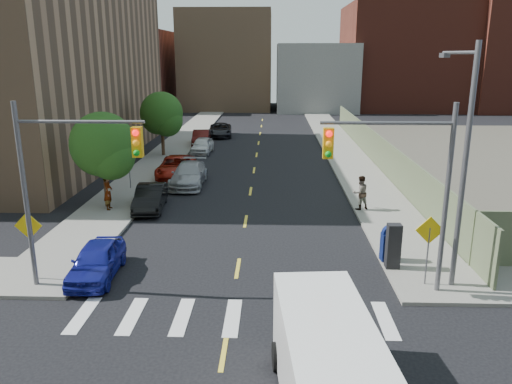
# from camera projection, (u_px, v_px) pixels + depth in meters

# --- Properties ---
(sidewalk_nw) EXTENTS (3.50, 73.00, 0.15)m
(sidewalk_nw) POSITION_uv_depth(u_px,v_px,m) (187.00, 136.00, 53.09)
(sidewalk_nw) COLOR gray
(sidewalk_nw) RESTS_ON ground
(sidewalk_ne) EXTENTS (3.50, 73.00, 0.15)m
(sidewalk_ne) POSITION_uv_depth(u_px,v_px,m) (333.00, 137.00, 52.59)
(sidewalk_ne) COLOR gray
(sidewalk_ne) RESTS_ON ground
(fence_north) EXTENTS (0.12, 44.00, 2.50)m
(fence_north) POSITION_uv_depth(u_px,v_px,m) (377.00, 150.00, 39.22)
(fence_north) COLOR #5D6748
(fence_north) RESTS_ON ground
(bg_bldg_west) EXTENTS (14.00, 18.00, 12.00)m
(bg_bldg_west) POSITION_uv_depth(u_px,v_px,m) (126.00, 70.00, 79.41)
(bg_bldg_west) COLOR #592319
(bg_bldg_west) RESTS_ON ground
(bg_bldg_midwest) EXTENTS (14.00, 16.00, 15.00)m
(bg_bldg_midwest) POSITION_uv_depth(u_px,v_px,m) (228.00, 61.00, 80.42)
(bg_bldg_midwest) COLOR #8C6B4C
(bg_bldg_midwest) RESTS_ON ground
(bg_bldg_center) EXTENTS (12.00, 16.00, 10.00)m
(bg_bldg_center) POSITION_uv_depth(u_px,v_px,m) (315.00, 77.00, 78.71)
(bg_bldg_center) COLOR gray
(bg_bldg_center) RESTS_ON ground
(bg_bldg_east) EXTENTS (18.00, 18.00, 16.00)m
(bg_bldg_east) POSITION_uv_depth(u_px,v_px,m) (403.00, 57.00, 79.38)
(bg_bldg_east) COLOR #592319
(bg_bldg_east) RESTS_ON ground
(bg_bldg_fareast) EXTENTS (14.00, 16.00, 18.00)m
(bg_bldg_fareast) POSITION_uv_depth(u_px,v_px,m) (511.00, 51.00, 76.67)
(bg_bldg_fareast) COLOR #592319
(bg_bldg_fareast) RESTS_ON ground
(signal_nw) EXTENTS (4.59, 0.30, 7.00)m
(signal_nw) POSITION_uv_depth(u_px,v_px,m) (64.00, 172.00, 17.66)
(signal_nw) COLOR #59595E
(signal_nw) RESTS_ON ground
(signal_ne) EXTENTS (4.59, 0.30, 7.00)m
(signal_ne) POSITION_uv_depth(u_px,v_px,m) (405.00, 174.00, 17.27)
(signal_ne) COLOR #59595E
(signal_ne) RESTS_ON ground
(streetlight_ne) EXTENTS (0.25, 3.70, 9.00)m
(streetlight_ne) POSITION_uv_depth(u_px,v_px,m) (462.00, 150.00, 17.88)
(streetlight_ne) COLOR #59595E
(streetlight_ne) RESTS_ON ground
(warn_sign_nw) EXTENTS (1.06, 0.06, 2.83)m
(warn_sign_nw) POSITION_uv_depth(u_px,v_px,m) (29.00, 233.00, 18.88)
(warn_sign_nw) COLOR #59595E
(warn_sign_nw) RESTS_ON ground
(warn_sign_ne) EXTENTS (1.06, 0.06, 2.83)m
(warn_sign_ne) POSITION_uv_depth(u_px,v_px,m) (429.00, 238.00, 18.39)
(warn_sign_ne) COLOR #59595E
(warn_sign_ne) RESTS_ON ground
(warn_sign_midwest) EXTENTS (1.06, 0.06, 2.83)m
(warn_sign_midwest) POSITION_uv_depth(u_px,v_px,m) (129.00, 160.00, 31.88)
(warn_sign_midwest) COLOR #59595E
(warn_sign_midwest) RESTS_ON ground
(tree_west_near) EXTENTS (3.66, 3.64, 5.52)m
(tree_west_near) POSITION_uv_depth(u_px,v_px,m) (103.00, 149.00, 27.68)
(tree_west_near) COLOR #332114
(tree_west_near) RESTS_ON ground
(tree_west_far) EXTENTS (3.66, 3.64, 5.52)m
(tree_west_far) POSITION_uv_depth(u_px,v_px,m) (162.00, 116.00, 42.12)
(tree_west_far) COLOR #332114
(tree_west_far) RESTS_ON ground
(parked_car_blue) EXTENTS (1.84, 4.15, 1.39)m
(parked_car_blue) POSITION_uv_depth(u_px,v_px,m) (97.00, 261.00, 19.63)
(parked_car_blue) COLOR navy
(parked_car_blue) RESTS_ON ground
(parked_car_black) EXTENTS (1.86, 4.39, 1.41)m
(parked_car_black) POSITION_uv_depth(u_px,v_px,m) (150.00, 198.00, 28.20)
(parked_car_black) COLOR black
(parked_car_black) RESTS_ON ground
(parked_car_red) EXTENTS (2.63, 5.38, 1.47)m
(parked_car_red) POSITION_uv_depth(u_px,v_px,m) (176.00, 167.00, 35.74)
(parked_car_red) COLOR maroon
(parked_car_red) RESTS_ON ground
(parked_car_silver) EXTENTS (2.15, 5.23, 1.51)m
(parked_car_silver) POSITION_uv_depth(u_px,v_px,m) (189.00, 175.00, 33.35)
(parked_car_silver) COLOR #95979C
(parked_car_silver) RESTS_ON ground
(parked_car_white) EXTENTS (1.87, 4.19, 1.40)m
(parked_car_white) POSITION_uv_depth(u_px,v_px,m) (202.00, 145.00, 44.28)
(parked_car_white) COLOR silver
(parked_car_white) RESTS_ON ground
(parked_car_maroon) EXTENTS (1.86, 4.52, 1.45)m
(parked_car_maroon) POSITION_uv_depth(u_px,v_px,m) (201.00, 138.00, 47.98)
(parked_car_maroon) COLOR #45110D
(parked_car_maroon) RESTS_ON ground
(parked_car_grey) EXTENTS (2.75, 5.24, 1.41)m
(parked_car_grey) POSITION_uv_depth(u_px,v_px,m) (220.00, 130.00, 53.26)
(parked_car_grey) COLOR black
(parked_car_grey) RESTS_ON ground
(cargo_van) EXTENTS (2.67, 5.67, 2.52)m
(cargo_van) POSITION_uv_depth(u_px,v_px,m) (326.00, 360.00, 12.19)
(cargo_van) COLOR white
(cargo_van) RESTS_ON ground
(mailbox) EXTENTS (0.66, 0.53, 1.53)m
(mailbox) POSITION_uv_depth(u_px,v_px,m) (389.00, 244.00, 20.85)
(mailbox) COLOR navy
(mailbox) RESTS_ON sidewalk_ne
(payphone) EXTENTS (0.56, 0.46, 1.85)m
(payphone) POSITION_uv_depth(u_px,v_px,m) (393.00, 246.00, 20.09)
(payphone) COLOR black
(payphone) RESTS_ON sidewalk_ne
(pedestrian_west) EXTENTS (0.53, 0.75, 1.95)m
(pedestrian_west) POSITION_uv_depth(u_px,v_px,m) (108.00, 192.00, 27.71)
(pedestrian_west) COLOR gray
(pedestrian_west) RESTS_ON sidewalk_nw
(pedestrian_east) EXTENTS (1.14, 1.03, 1.91)m
(pedestrian_east) POSITION_uv_depth(u_px,v_px,m) (360.00, 193.00, 27.70)
(pedestrian_east) COLOR gray
(pedestrian_east) RESTS_ON sidewalk_ne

